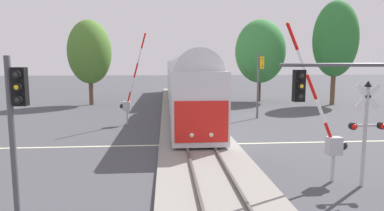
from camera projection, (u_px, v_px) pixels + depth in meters
ground_plane at (198, 144)px, 19.03m from camera, size 220.00×220.00×0.00m
road_centre_stripe at (198, 144)px, 19.03m from camera, size 44.00×0.20×0.01m
railway_track at (198, 143)px, 19.02m from camera, size 4.40×80.00×0.32m
commuter_train at (183, 81)px, 34.27m from camera, size 3.04×38.48×5.16m
crossing_gate_near at (330, 132)px, 12.81m from camera, size 2.63×0.40×6.15m
crossing_signal_mast at (366, 123)px, 12.26m from camera, size 1.36×0.44×4.02m
crossing_gate_far at (129, 97)px, 24.72m from camera, size 2.07×0.40×6.86m
traffic_signal_far_side at (260, 75)px, 27.64m from camera, size 0.53×0.38×5.50m
traffic_signal_near_left at (16, 117)px, 8.61m from camera, size 0.53×0.38×4.85m
traffic_signal_near_right at (371, 95)px, 10.56m from camera, size 4.73×0.38×4.85m
oak_behind_train at (90, 52)px, 36.41m from camera, size 4.75×4.75×9.37m
oak_far_right at (260, 51)px, 39.73m from camera, size 5.99×5.99×9.83m
maple_right_background at (335, 39)px, 36.25m from camera, size 4.80×4.80×11.43m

